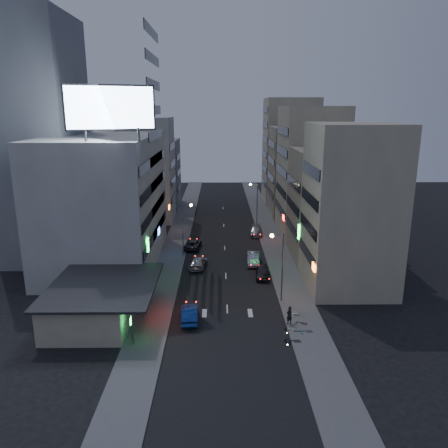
{
  "coord_description": "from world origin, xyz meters",
  "views": [
    {
      "loc": [
        -0.85,
        -40.5,
        21.6
      ],
      "look_at": [
        -0.23,
        15.01,
        6.89
      ],
      "focal_mm": 35.0,
      "sensor_mm": 36.0,
      "label": 1
    }
  ],
  "objects_px": {
    "person": "(289,315)",
    "scooter_silver_a": "(300,324)",
    "road_car_silver": "(198,263)",
    "scooter_blue": "(311,325)",
    "parked_car_right_mid": "(253,258)",
    "parked_car_left": "(193,244)",
    "parked_car_right_far": "(256,231)",
    "road_car_blue": "(190,314)",
    "scooter_black_a": "(300,334)",
    "parked_car_right_near": "(263,272)",
    "scooter_black_b": "(308,319)",
    "scooter_silver_b": "(299,309)"
  },
  "relations": [
    {
      "from": "scooter_silver_a",
      "to": "scooter_silver_b",
      "type": "xyz_separation_m",
      "value": [
        0.61,
        3.51,
        -0.06
      ]
    },
    {
      "from": "parked_car_right_mid",
      "to": "scooter_silver_a",
      "type": "bearing_deg",
      "value": -76.38
    },
    {
      "from": "road_car_silver",
      "to": "scooter_silver_a",
      "type": "height_order",
      "value": "road_car_silver"
    },
    {
      "from": "scooter_black_a",
      "to": "parked_car_right_near",
      "type": "bearing_deg",
      "value": 3.98
    },
    {
      "from": "scooter_black_b",
      "to": "parked_car_right_far",
      "type": "bearing_deg",
      "value": 27.26
    },
    {
      "from": "parked_car_right_near",
      "to": "scooter_black_a",
      "type": "distance_m",
      "value": 16.45
    },
    {
      "from": "parked_car_left",
      "to": "parked_car_right_far",
      "type": "xyz_separation_m",
      "value": [
        10.7,
        7.49,
        0.02
      ]
    },
    {
      "from": "scooter_blue",
      "to": "scooter_black_b",
      "type": "distance_m",
      "value": 1.38
    },
    {
      "from": "parked_car_right_mid",
      "to": "scooter_silver_b",
      "type": "distance_m",
      "value": 16.5
    },
    {
      "from": "parked_car_right_far",
      "to": "scooter_black_a",
      "type": "bearing_deg",
      "value": -82.74
    },
    {
      "from": "parked_car_left",
      "to": "scooter_blue",
      "type": "xyz_separation_m",
      "value": [
        13.44,
        -26.82,
        -0.05
      ]
    },
    {
      "from": "road_car_silver",
      "to": "person",
      "type": "height_order",
      "value": "person"
    },
    {
      "from": "parked_car_right_mid",
      "to": "road_car_blue",
      "type": "xyz_separation_m",
      "value": [
        -8.03,
        -17.27,
        -0.02
      ]
    },
    {
      "from": "parked_car_right_mid",
      "to": "scooter_black_a",
      "type": "bearing_deg",
      "value": -78.03
    },
    {
      "from": "person",
      "to": "scooter_blue",
      "type": "bearing_deg",
      "value": 116.45
    },
    {
      "from": "parked_car_left",
      "to": "road_car_blue",
      "type": "xyz_separation_m",
      "value": [
        1.09,
        -24.45,
        0.07
      ]
    },
    {
      "from": "parked_car_right_far",
      "to": "road_car_silver",
      "type": "height_order",
      "value": "road_car_silver"
    },
    {
      "from": "person",
      "to": "scooter_black_a",
      "type": "bearing_deg",
      "value": 68.72
    },
    {
      "from": "road_car_blue",
      "to": "parked_car_right_mid",
      "type": "bearing_deg",
      "value": -118.35
    },
    {
      "from": "parked_car_left",
      "to": "scooter_silver_b",
      "type": "bearing_deg",
      "value": 124.69
    },
    {
      "from": "scooter_black_a",
      "to": "person",
      "type": "bearing_deg",
      "value": 6.79
    },
    {
      "from": "road_car_silver",
      "to": "scooter_black_b",
      "type": "distance_m",
      "value": 20.71
    },
    {
      "from": "parked_car_right_far",
      "to": "road_car_blue",
      "type": "xyz_separation_m",
      "value": [
        -9.61,
        -31.93,
        0.05
      ]
    },
    {
      "from": "parked_car_right_mid",
      "to": "scooter_silver_b",
      "type": "xyz_separation_m",
      "value": [
        3.76,
        -16.06,
        -0.18
      ]
    },
    {
      "from": "scooter_black_a",
      "to": "scooter_silver_b",
      "type": "xyz_separation_m",
      "value": [
        0.92,
        5.52,
        -0.08
      ]
    },
    {
      "from": "scooter_silver_a",
      "to": "scooter_black_b",
      "type": "relative_size",
      "value": 1.06
    },
    {
      "from": "parked_car_right_near",
      "to": "parked_car_left",
      "type": "distance_m",
      "value": 15.92
    },
    {
      "from": "scooter_black_a",
      "to": "scooter_silver_a",
      "type": "height_order",
      "value": "scooter_black_a"
    },
    {
      "from": "parked_car_right_far",
      "to": "scooter_black_a",
      "type": "distance_m",
      "value": 36.26
    },
    {
      "from": "parked_car_right_mid",
      "to": "scooter_black_b",
      "type": "xyz_separation_m",
      "value": [
        4.26,
        -18.27,
        -0.16
      ]
    },
    {
      "from": "parked_car_left",
      "to": "person",
      "type": "height_order",
      "value": "person"
    },
    {
      "from": "parked_car_right_mid",
      "to": "scooter_blue",
      "type": "bearing_deg",
      "value": -73.12
    },
    {
      "from": "road_car_silver",
      "to": "scooter_blue",
      "type": "distance_m",
      "value": 21.88
    },
    {
      "from": "road_car_silver",
      "to": "scooter_silver_b",
      "type": "height_order",
      "value": "road_car_silver"
    },
    {
      "from": "parked_car_left",
      "to": "road_car_silver",
      "type": "height_order",
      "value": "road_car_silver"
    },
    {
      "from": "parked_car_right_far",
      "to": "scooter_silver_b",
      "type": "xyz_separation_m",
      "value": [
        2.18,
        -30.72,
        -0.12
      ]
    },
    {
      "from": "parked_car_right_far",
      "to": "scooter_silver_a",
      "type": "relative_size",
      "value": 2.77
    },
    {
      "from": "parked_car_right_mid",
      "to": "road_car_silver",
      "type": "bearing_deg",
      "value": -165.0
    },
    {
      "from": "parked_car_right_far",
      "to": "road_car_blue",
      "type": "height_order",
      "value": "road_car_blue"
    },
    {
      "from": "parked_car_left",
      "to": "person",
      "type": "xyz_separation_m",
      "value": [
        11.4,
        -25.52,
        0.37
      ]
    },
    {
      "from": "scooter_black_b",
      "to": "parked_car_left",
      "type": "bearing_deg",
      "value": 50.35
    },
    {
      "from": "scooter_black_a",
      "to": "scooter_silver_a",
      "type": "relative_size",
      "value": 1.04
    },
    {
      "from": "parked_car_left",
      "to": "scooter_black_a",
      "type": "distance_m",
      "value": 31.14
    },
    {
      "from": "road_car_silver",
      "to": "scooter_silver_a",
      "type": "relative_size",
      "value": 2.79
    },
    {
      "from": "road_car_silver",
      "to": "scooter_blue",
      "type": "height_order",
      "value": "road_car_silver"
    },
    {
      "from": "parked_car_right_near",
      "to": "parked_car_right_far",
      "type": "xyz_separation_m",
      "value": [
        0.74,
        19.91,
        -0.02
      ]
    },
    {
      "from": "person",
      "to": "scooter_silver_a",
      "type": "xyz_separation_m",
      "value": [
        0.87,
        -1.22,
        -0.41
      ]
    },
    {
      "from": "scooter_blue",
      "to": "scooter_silver_b",
      "type": "bearing_deg",
      "value": -0.39
    },
    {
      "from": "parked_car_right_near",
      "to": "parked_car_right_far",
      "type": "height_order",
      "value": "parked_car_right_near"
    },
    {
      "from": "parked_car_right_near",
      "to": "road_car_blue",
      "type": "distance_m",
      "value": 14.94
    }
  ]
}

